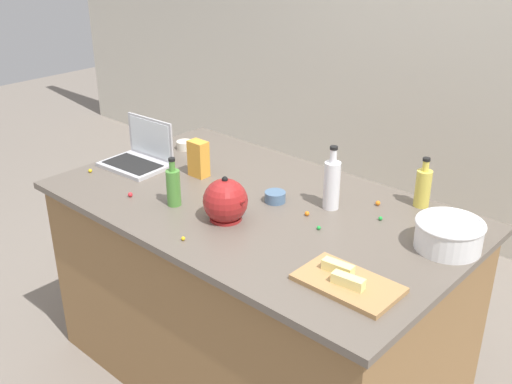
{
  "coord_description": "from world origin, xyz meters",
  "views": [
    {
      "loc": [
        1.53,
        -1.69,
        2.01
      ],
      "look_at": [
        0.0,
        0.0,
        0.95
      ],
      "focal_mm": 42.13,
      "sensor_mm": 36.0,
      "label": 1
    }
  ],
  "objects_px": {
    "bottle_olive": "(173,186)",
    "kettle": "(226,201)",
    "bottle_vinegar": "(332,184)",
    "butter_stick_left": "(348,281)",
    "cutting_board": "(348,284)",
    "bottle_oil": "(423,187)",
    "laptop": "(140,156)",
    "butter_stick_right": "(338,267)",
    "mixing_bowl_large": "(449,234)",
    "ramekin_medium": "(275,197)",
    "ramekin_small": "(185,145)",
    "candy_bag": "(198,159)"
  },
  "relations": [
    {
      "from": "laptop",
      "to": "cutting_board",
      "type": "height_order",
      "value": "laptop"
    },
    {
      "from": "bottle_vinegar",
      "to": "bottle_olive",
      "type": "xyz_separation_m",
      "value": [
        -0.5,
        -0.42,
        -0.03
      ]
    },
    {
      "from": "bottle_oil",
      "to": "ramekin_small",
      "type": "height_order",
      "value": "bottle_oil"
    },
    {
      "from": "laptop",
      "to": "candy_bag",
      "type": "bearing_deg",
      "value": 17.85
    },
    {
      "from": "laptop",
      "to": "butter_stick_right",
      "type": "xyz_separation_m",
      "value": [
        1.29,
        -0.17,
        -0.01
      ]
    },
    {
      "from": "kettle",
      "to": "candy_bag",
      "type": "relative_size",
      "value": 1.25
    },
    {
      "from": "butter_stick_right",
      "to": "mixing_bowl_large",
      "type": "bearing_deg",
      "value": 66.53
    },
    {
      "from": "mixing_bowl_large",
      "to": "bottle_oil",
      "type": "relative_size",
      "value": 1.17
    },
    {
      "from": "bottle_oil",
      "to": "bottle_vinegar",
      "type": "xyz_separation_m",
      "value": [
        -0.27,
        -0.27,
        0.02
      ]
    },
    {
      "from": "candy_bag",
      "to": "mixing_bowl_large",
      "type": "bearing_deg",
      "value": 7.54
    },
    {
      "from": "ramekin_small",
      "to": "laptop",
      "type": "bearing_deg",
      "value": -89.19
    },
    {
      "from": "bottle_olive",
      "to": "kettle",
      "type": "distance_m",
      "value": 0.26
    },
    {
      "from": "bottle_vinegar",
      "to": "cutting_board",
      "type": "bearing_deg",
      "value": -48.51
    },
    {
      "from": "cutting_board",
      "to": "butter_stick_left",
      "type": "bearing_deg",
      "value": -58.96
    },
    {
      "from": "bottle_vinegar",
      "to": "kettle",
      "type": "xyz_separation_m",
      "value": [
        -0.25,
        -0.37,
        -0.03
      ]
    },
    {
      "from": "kettle",
      "to": "butter_stick_right",
      "type": "xyz_separation_m",
      "value": [
        0.57,
        -0.04,
        -0.04
      ]
    },
    {
      "from": "bottle_oil",
      "to": "candy_bag",
      "type": "height_order",
      "value": "bottle_oil"
    },
    {
      "from": "bottle_oil",
      "to": "bottle_olive",
      "type": "xyz_separation_m",
      "value": [
        -0.77,
        -0.69,
        -0.0
      ]
    },
    {
      "from": "butter_stick_right",
      "to": "candy_bag",
      "type": "relative_size",
      "value": 0.65
    },
    {
      "from": "bottle_oil",
      "to": "candy_bag",
      "type": "xyz_separation_m",
      "value": [
        -0.92,
        -0.41,
        -0.0
      ]
    },
    {
      "from": "butter_stick_left",
      "to": "butter_stick_right",
      "type": "relative_size",
      "value": 1.0
    },
    {
      "from": "kettle",
      "to": "cutting_board",
      "type": "bearing_deg",
      "value": -6.05
    },
    {
      "from": "butter_stick_left",
      "to": "butter_stick_right",
      "type": "bearing_deg",
      "value": 147.79
    },
    {
      "from": "mixing_bowl_large",
      "to": "bottle_oil",
      "type": "distance_m",
      "value": 0.35
    },
    {
      "from": "laptop",
      "to": "cutting_board",
      "type": "relative_size",
      "value": 0.96
    },
    {
      "from": "bottle_oil",
      "to": "candy_bag",
      "type": "distance_m",
      "value": 1.01
    },
    {
      "from": "mixing_bowl_large",
      "to": "bottle_oil",
      "type": "xyz_separation_m",
      "value": [
        -0.24,
        0.25,
        0.03
      ]
    },
    {
      "from": "mixing_bowl_large",
      "to": "bottle_olive",
      "type": "relative_size",
      "value": 1.19
    },
    {
      "from": "bottle_oil",
      "to": "mixing_bowl_large",
      "type": "bearing_deg",
      "value": -46.4
    },
    {
      "from": "bottle_vinegar",
      "to": "butter_stick_left",
      "type": "distance_m",
      "value": 0.61
    },
    {
      "from": "cutting_board",
      "to": "ramekin_medium",
      "type": "relative_size",
      "value": 3.8
    },
    {
      "from": "laptop",
      "to": "cutting_board",
      "type": "bearing_deg",
      "value": -8.24
    },
    {
      "from": "mixing_bowl_large",
      "to": "ramekin_medium",
      "type": "relative_size",
      "value": 2.81
    },
    {
      "from": "ramekin_medium",
      "to": "candy_bag",
      "type": "bearing_deg",
      "value": -176.46
    },
    {
      "from": "bottle_oil",
      "to": "kettle",
      "type": "relative_size",
      "value": 1.0
    },
    {
      "from": "bottle_oil",
      "to": "butter_stick_right",
      "type": "distance_m",
      "value": 0.68
    },
    {
      "from": "bottle_olive",
      "to": "ramekin_medium",
      "type": "distance_m",
      "value": 0.43
    },
    {
      "from": "bottle_olive",
      "to": "cutting_board",
      "type": "xyz_separation_m",
      "value": [
        0.88,
        -0.02,
        -0.07
      ]
    },
    {
      "from": "mixing_bowl_large",
      "to": "ramekin_small",
      "type": "relative_size",
      "value": 2.98
    },
    {
      "from": "cutting_board",
      "to": "bottle_olive",
      "type": "bearing_deg",
      "value": 179.0
    },
    {
      "from": "mixing_bowl_large",
      "to": "ramekin_small",
      "type": "height_order",
      "value": "mixing_bowl_large"
    },
    {
      "from": "mixing_bowl_large",
      "to": "kettle",
      "type": "relative_size",
      "value": 1.17
    },
    {
      "from": "bottle_olive",
      "to": "kettle",
      "type": "bearing_deg",
      "value": 11.44
    },
    {
      "from": "kettle",
      "to": "butter_stick_left",
      "type": "bearing_deg",
      "value": -7.89
    },
    {
      "from": "ramekin_small",
      "to": "bottle_oil",
      "type": "bearing_deg",
      "value": 9.99
    },
    {
      "from": "butter_stick_right",
      "to": "ramekin_small",
      "type": "relative_size",
      "value": 1.31
    },
    {
      "from": "laptop",
      "to": "butter_stick_left",
      "type": "distance_m",
      "value": 1.38
    },
    {
      "from": "bottle_oil",
      "to": "kettle",
      "type": "xyz_separation_m",
      "value": [
        -0.52,
        -0.64,
        -0.01
      ]
    },
    {
      "from": "mixing_bowl_large",
      "to": "bottle_vinegar",
      "type": "xyz_separation_m",
      "value": [
        -0.51,
        -0.02,
        0.05
      ]
    },
    {
      "from": "bottle_vinegar",
      "to": "cutting_board",
      "type": "xyz_separation_m",
      "value": [
        0.38,
        -0.43,
        -0.1
      ]
    }
  ]
}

